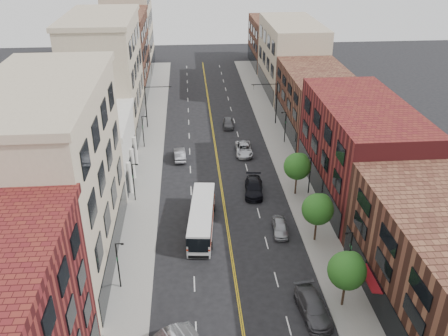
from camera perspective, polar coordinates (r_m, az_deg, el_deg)
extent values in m
cube|color=gray|center=(70.02, -9.03, 0.83)|extent=(4.00, 110.00, 0.15)
cube|color=gray|center=(71.14, 7.23, 1.40)|extent=(4.00, 110.00, 0.15)
cube|color=tan|center=(47.92, -19.79, -1.65)|extent=(10.00, 22.00, 18.00)
cube|color=silver|center=(65.76, -15.57, 2.10)|extent=(10.00, 14.00, 8.00)
cube|color=tan|center=(79.76, -14.02, 10.57)|extent=(10.00, 20.00, 18.00)
cube|color=#542C21|center=(99.26, -12.29, 13.07)|extent=(10.00, 20.00, 15.00)
cube|color=tan|center=(116.21, -11.39, 16.45)|extent=(10.00, 16.00, 20.00)
cube|color=#5B181A|center=(60.99, 16.00, 2.09)|extent=(10.00, 22.00, 12.00)
cube|color=#542C21|center=(79.86, 11.03, 7.88)|extent=(10.00, 20.00, 10.00)
cube|color=tan|center=(98.83, 8.05, 13.06)|extent=(10.00, 22.00, 14.00)
cube|color=#542C21|center=(118.25, 5.97, 14.77)|extent=(10.00, 18.00, 11.00)
cylinder|color=black|center=(45.21, 14.17, -14.47)|extent=(0.22, 0.22, 2.50)
sphere|color=#205E1B|center=(43.52, 14.57, -11.86)|extent=(3.40, 3.40, 3.40)
sphere|color=#205E1B|center=(43.66, 15.12, -10.94)|extent=(2.04, 2.04, 2.04)
cylinder|color=black|center=(52.68, 10.95, -7.33)|extent=(0.22, 0.22, 2.50)
sphere|color=#205E1B|center=(51.24, 11.20, -4.89)|extent=(3.40, 3.40, 3.40)
sphere|color=#205E1B|center=(51.44, 11.68, -4.14)|extent=(2.04, 2.04, 2.04)
cylinder|color=black|center=(60.88, 8.63, -2.02)|extent=(0.22, 0.22, 2.50)
sphere|color=#205E1B|center=(59.64, 8.80, 0.20)|extent=(3.40, 3.40, 3.40)
sphere|color=#205E1B|center=(59.88, 9.22, 0.82)|extent=(2.04, 2.04, 2.04)
cylinder|color=black|center=(45.97, -12.61, -11.40)|extent=(0.14, 0.14, 5.00)
cylinder|color=black|center=(44.43, -12.49, -8.88)|extent=(0.70, 0.10, 0.10)
cube|color=black|center=(44.42, -12.16, -8.93)|extent=(0.28, 0.14, 0.14)
cube|color=#19592D|center=(45.43, -12.73, -10.52)|extent=(0.04, 0.55, 0.35)
cylinder|color=black|center=(59.23, -10.81, -1.71)|extent=(0.14, 0.14, 5.00)
cylinder|color=black|center=(58.04, -10.68, 0.46)|extent=(0.70, 0.10, 0.10)
cube|color=black|center=(58.03, -10.43, 0.42)|extent=(0.28, 0.14, 0.14)
cube|color=#19592D|center=(58.80, -10.89, -0.95)|extent=(0.04, 0.55, 0.35)
cylinder|color=black|center=(73.58, -9.71, 4.33)|extent=(0.14, 0.14, 5.00)
cylinder|color=black|center=(72.62, -9.59, 6.15)|extent=(0.70, 0.10, 0.10)
cube|color=black|center=(72.62, -9.39, 6.13)|extent=(0.28, 0.14, 0.14)
cube|color=#19592D|center=(73.24, -9.77, 4.97)|extent=(0.04, 0.55, 0.35)
cylinder|color=black|center=(47.83, 14.87, -9.98)|extent=(0.14, 0.14, 5.00)
cylinder|color=black|center=(46.29, 14.83, -7.55)|extent=(0.70, 0.10, 0.10)
cube|color=black|center=(46.24, 14.52, -7.63)|extent=(0.28, 0.14, 0.14)
cube|color=#19592D|center=(47.30, 15.00, -9.11)|extent=(0.04, 0.55, 0.35)
cylinder|color=black|center=(60.68, 10.28, -0.92)|extent=(0.14, 0.14, 5.00)
cylinder|color=black|center=(59.47, 10.15, 1.19)|extent=(0.70, 0.10, 0.10)
cube|color=black|center=(59.43, 9.91, 1.14)|extent=(0.28, 0.14, 0.14)
cube|color=#19592D|center=(60.27, 10.35, -0.16)|extent=(0.04, 0.55, 0.35)
cylinder|color=black|center=(74.76, 7.37, 4.87)|extent=(0.14, 0.14, 5.00)
cylinder|color=black|center=(73.78, 7.22, 6.66)|extent=(0.70, 0.10, 0.10)
cube|color=black|center=(73.74, 7.02, 6.62)|extent=(0.28, 0.14, 0.14)
cube|color=#19592D|center=(74.42, 7.41, 5.51)|extent=(0.04, 0.55, 0.35)
cylinder|color=black|center=(80.61, -9.36, 7.26)|extent=(0.18, 0.18, 7.20)
cylinder|color=black|center=(79.37, -7.95, 9.64)|extent=(4.40, 0.12, 0.12)
imported|color=black|center=(79.40, -6.61, 9.42)|extent=(0.15, 0.18, 0.90)
cylinder|color=black|center=(81.69, 6.33, 7.73)|extent=(0.18, 0.18, 7.20)
cylinder|color=black|center=(80.24, 4.88, 10.00)|extent=(4.40, 0.12, 0.12)
imported|color=black|center=(80.09, 3.58, 9.71)|extent=(0.15, 0.18, 0.90)
cube|color=silver|center=(53.53, -2.69, -5.98)|extent=(3.56, 11.43, 2.72)
cube|color=black|center=(53.17, -2.71, -5.39)|extent=(3.61, 11.47, 0.98)
cube|color=#B9290D|center=(53.69, -2.68, -6.23)|extent=(3.61, 11.47, 0.21)
cube|color=black|center=(48.79, -3.13, -9.39)|extent=(2.06, 0.27, 1.50)
cylinder|color=black|center=(51.19, -4.34, -9.29)|extent=(0.35, 0.92, 0.90)
cylinder|color=black|center=(51.03, -1.53, -9.35)|extent=(0.35, 0.92, 0.90)
cylinder|color=black|center=(57.36, -3.66, -4.82)|extent=(0.35, 0.92, 0.90)
cylinder|color=black|center=(57.21, -1.19, -4.86)|extent=(0.35, 0.92, 0.90)
imported|color=#424247|center=(44.27, 10.66, -16.12)|extent=(2.81, 5.75, 1.61)
imported|color=gray|center=(53.76, 6.78, -7.08)|extent=(2.06, 4.32, 1.42)
imported|color=#535359|center=(69.90, -5.35, 1.64)|extent=(1.87, 4.71, 1.53)
imported|color=black|center=(60.92, 3.60, -2.35)|extent=(2.93, 5.84, 1.63)
imported|color=#B9BCC2|center=(71.38, 2.42, 2.30)|extent=(2.73, 5.51, 1.50)
imported|color=#4F4F54|center=(81.00, 0.52, 5.44)|extent=(1.90, 4.32, 1.45)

